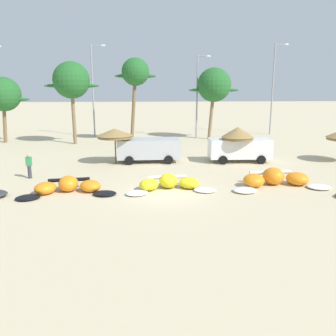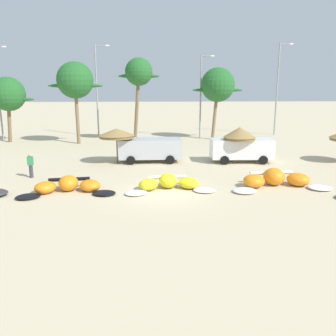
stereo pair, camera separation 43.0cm
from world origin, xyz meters
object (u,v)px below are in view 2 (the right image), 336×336
at_px(beach_umbrella_near_van, 117,133).
at_px(person_near_kites, 31,165).
at_px(lamppost_east_center, 202,93).
at_px(parked_car_second, 149,148).
at_px(lamppost_west_center, 98,87).
at_px(lamppost_east, 278,85).
at_px(kite_left, 68,186).
at_px(palm_center_left, 218,85).
at_px(palm_left, 75,81).
at_px(kite_left_of_center, 169,184).
at_px(palm_leftmost, 8,95).
at_px(beach_umbrella_middle, 240,133).
at_px(palm_left_of_gap, 139,73).
at_px(kite_center, 276,180).
at_px(parked_van, 240,148).

distance_m(beach_umbrella_near_van, person_near_kites, 6.93).
xyz_separation_m(beach_umbrella_near_van, lamppost_east_center, (8.48, 13.47, 2.82)).
bearing_deg(parked_car_second, lamppost_west_center, 111.57).
xyz_separation_m(beach_umbrella_near_van, lamppost_east, (18.30, 16.32, 3.68)).
relative_size(kite_left, palm_center_left, 0.70).
height_order(palm_left, lamppost_west_center, lamppost_west_center).
distance_m(kite_left, kite_left_of_center, 5.75).
relative_size(palm_leftmost, palm_left, 0.82).
bearing_deg(beach_umbrella_near_van, lamppost_west_center, 102.67).
bearing_deg(lamppost_east_center, lamppost_east, 16.17).
height_order(beach_umbrella_middle, person_near_kites, beach_umbrella_middle).
relative_size(person_near_kites, palm_center_left, 0.20).
bearing_deg(palm_left_of_gap, kite_center, -64.84).
bearing_deg(beach_umbrella_middle, kite_left_of_center, -130.03).
bearing_deg(lamppost_east, palm_leftmost, -171.46).
xyz_separation_m(lamppost_west_center, lamppost_east_center, (11.98, -2.09, -0.67)).
xyz_separation_m(kite_center, parked_van, (-0.40, 7.17, 0.69)).
bearing_deg(kite_left_of_center, lamppost_east_center, 76.91).
bearing_deg(lamppost_east, palm_center_left, -156.19).
distance_m(kite_left_of_center, beach_umbrella_near_van, 8.47).
distance_m(palm_center_left, lamppost_east, 8.90).
xyz_separation_m(parked_car_second, lamppost_west_center, (-5.95, 15.05, 4.76)).
bearing_deg(person_near_kites, lamppost_west_center, 84.89).
bearing_deg(parked_van, beach_umbrella_middle, -115.21).
distance_m(beach_umbrella_middle, parked_van, 1.33).
bearing_deg(beach_umbrella_middle, palm_center_left, 87.12).
height_order(lamppost_west_center, lamppost_east_center, lamppost_west_center).
relative_size(palm_center_left, lamppost_east_center, 0.85).
distance_m(palm_center_left, lamppost_west_center, 13.94).
bearing_deg(parked_van, beach_umbrella_near_van, -179.84).
xyz_separation_m(parked_car_second, palm_center_left, (7.70, 12.21, 4.93)).
bearing_deg(lamppost_east_center, beach_umbrella_near_van, -122.19).
distance_m(beach_umbrella_near_van, palm_center_left, 16.68).
height_order(beach_umbrella_near_van, person_near_kites, beach_umbrella_near_van).
height_order(kite_center, palm_left, palm_left).
xyz_separation_m(palm_leftmost, palm_left_of_gap, (13.84, -0.45, 2.19)).
bearing_deg(parked_van, kite_left, -146.86).
bearing_deg(beach_umbrella_middle, palm_left_of_gap, 124.60).
distance_m(kite_left_of_center, palm_leftmost, 25.36).
bearing_deg(lamppost_east_center, kite_left, -116.60).
bearing_deg(lamppost_west_center, kite_left, -86.58).
relative_size(kite_center, lamppost_west_center, 0.59).
relative_size(kite_left_of_center, lamppost_west_center, 0.51).
relative_size(palm_leftmost, lamppost_east, 0.63).
relative_size(lamppost_west_center, lamppost_east_center, 1.14).
distance_m(kite_center, lamppost_east, 25.48).
xyz_separation_m(parked_van, palm_left_of_gap, (-8.24, 11.23, 6.16)).
distance_m(kite_left_of_center, palm_left, 20.54).
height_order(palm_leftmost, lamppost_east_center, lamppost_east_center).
bearing_deg(palm_left, beach_umbrella_middle, -36.26).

